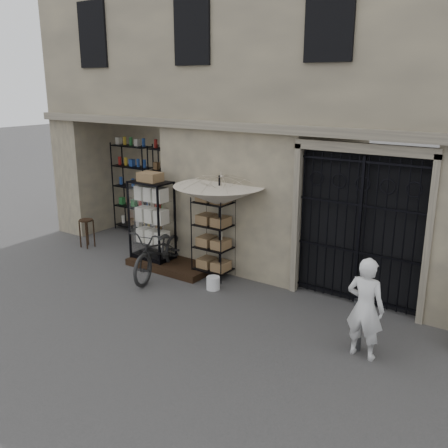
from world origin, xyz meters
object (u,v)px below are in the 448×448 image
Objects in this scene: wire_rack at (213,238)px; shopkeeper at (361,355)px; display_cabinet at (152,224)px; wooden_stool at (87,233)px; steel_bollard at (357,325)px; white_bucket at (213,283)px; bicycle at (160,275)px; market_umbrella at (219,190)px.

wire_rack is 4.18m from shopkeeper.
display_cabinet is 1.22× the size of shopkeeper.
wooden_stool is 0.45× the size of shopkeeper.
display_cabinet is at bearing 168.76° from steel_bollard.
wooden_stool is at bearing -174.07° from wire_rack.
white_bucket is 3.37m from steel_bollard.
wire_rack is 2.41× the size of wooden_stool.
bicycle is (0.60, -0.44, -0.97)m from display_cabinet.
market_umbrella is (0.20, -0.06, 1.09)m from wire_rack.
wire_rack is 3.90m from wooden_stool.
display_cabinet is 5.46m from steel_bollard.
shopkeeper is at bearing -23.19° from bicycle.
market_umbrella is at bearing -13.70° from wire_rack.
wire_rack reaches higher than wooden_stool.
wire_rack reaches higher than white_bucket.
bicycle is 1.31× the size of shopkeeper.
display_cabinet is at bearing 129.05° from bicycle.
display_cabinet reaches higher than white_bucket.
display_cabinet is 1.11× the size of wire_rack.
shopkeeper is at bearing -19.83° from market_umbrella.
market_umbrella reaches higher than bicycle.
wooden_stool is at bearing 157.43° from bicycle.
shopkeeper is (5.47, -1.18, -0.97)m from display_cabinet.
wooden_stool is at bearing 172.35° from steel_bollard.
market_umbrella is at bearing 8.36° from display_cabinet.
bicycle is 2.88× the size of wooden_stool.
steel_bollard is at bearing -18.78° from market_umbrella.
wire_rack is 0.84× the size of bicycle.
wooden_stool is at bearing -5.65° from shopkeeper.
wire_rack is 1.04m from white_bucket.
bicycle is 2.46× the size of steel_bollard.
bicycle reaches higher than wooden_stool.
display_cabinet is 2.68× the size of wooden_stool.
wire_rack is at bearing 161.36° from steel_bollard.
wire_rack is 0.65× the size of market_umbrella.
bicycle is (-1.01, -0.64, -0.87)m from wire_rack.
market_umbrella reaches higher than wooden_stool.
steel_bollard reaches higher than white_bucket.
wire_rack is (1.62, 0.19, -0.10)m from display_cabinet.
market_umbrella is (1.81, 0.14, 1.00)m from display_cabinet.
shopkeeper is (7.72, -1.14, -0.39)m from wooden_stool.
wire_rack is 2.06× the size of steel_bollard.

